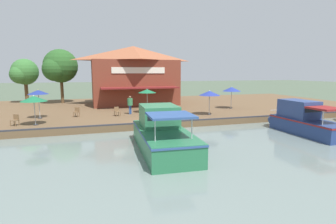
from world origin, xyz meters
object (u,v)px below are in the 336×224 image
object	(u,v)px
patio_umbrella_by_entrance	(34,99)
cafe_chair_facing_river	(77,112)
waterfront_restaurant	(134,75)
tree_behind_restaurant	(24,73)
patio_umbrella_far_corner	(210,93)
tree_upstream_bank	(59,67)
mooring_post	(172,116)
motorboat_mid_row	(160,132)
patio_umbrella_back_row	(38,92)
person_at_quay_edge	(130,103)
motorboat_far_downstream	(301,121)
patio_umbrella_mid_patio_left	(147,91)
cafe_chair_mid_patio	(15,119)
patio_umbrella_near_quay_edge	(232,89)
cafe_chair_beside_entrance	(117,111)

from	to	relation	value
patio_umbrella_by_entrance	cafe_chair_facing_river	xyz separation A→B (m)	(-3.17, 2.90, -1.57)
waterfront_restaurant	tree_behind_restaurant	xyz separation A→B (m)	(-5.51, -13.82, 0.27)
waterfront_restaurant	patio_umbrella_far_corner	size ratio (longest dim) A/B	4.64
tree_upstream_bank	waterfront_restaurant	bearing A→B (deg)	70.83
mooring_post	motorboat_mid_row	bearing A→B (deg)	-24.99
patio_umbrella_by_entrance	mooring_post	xyz separation A→B (m)	(1.61, 10.57, -1.60)
patio_umbrella_back_row	person_at_quay_edge	xyz separation A→B (m)	(-0.05, 8.03, -1.19)
person_at_quay_edge	cafe_chair_facing_river	bearing A→B (deg)	-89.67
patio_umbrella_by_entrance	motorboat_far_downstream	world-z (taller)	patio_umbrella_by_entrance
motorboat_mid_row	tree_behind_restaurant	xyz separation A→B (m)	(-24.08, -12.27, 3.61)
cafe_chair_facing_river	tree_behind_restaurant	bearing A→B (deg)	-153.52
tree_behind_restaurant	person_at_quay_edge	bearing A→B (deg)	40.38
mooring_post	tree_behind_restaurant	bearing A→B (deg)	-142.12
waterfront_restaurant	patio_umbrella_back_row	bearing A→B (deg)	-48.91
motorboat_far_downstream	patio_umbrella_mid_patio_left	bearing A→B (deg)	-134.43
patio_umbrella_far_corner	cafe_chair_mid_patio	xyz separation A→B (m)	(0.40, -16.50, -1.60)
patio_umbrella_mid_patio_left	cafe_chair_mid_patio	bearing A→B (deg)	-73.40
patio_umbrella_back_row	motorboat_mid_row	distance (m)	13.12
patio_umbrella_near_quay_edge	tree_upstream_bank	world-z (taller)	tree_upstream_bank
waterfront_restaurant	person_at_quay_edge	bearing A→B (deg)	-12.23
patio_umbrella_by_entrance	mooring_post	bearing A→B (deg)	81.35
motorboat_far_downstream	waterfront_restaurant	bearing A→B (deg)	-151.33
waterfront_restaurant	tree_behind_restaurant	bearing A→B (deg)	-111.72
patio_umbrella_near_quay_edge	cafe_chair_beside_entrance	xyz separation A→B (m)	(1.49, -12.90, -1.69)
cafe_chair_mid_patio	motorboat_mid_row	xyz separation A→B (m)	(7.04, 9.59, -0.10)
patio_umbrella_near_quay_edge	tree_behind_restaurant	size ratio (longest dim) A/B	0.42
patio_umbrella_by_entrance	motorboat_mid_row	distance (m)	10.74
motorboat_far_downstream	tree_upstream_bank	xyz separation A→B (m)	(-21.08, -18.95, 4.35)
person_at_quay_edge	motorboat_mid_row	xyz separation A→B (m)	(10.00, 0.30, -0.75)
patio_umbrella_back_row	cafe_chair_mid_patio	xyz separation A→B (m)	(2.91, -1.26, -1.85)
mooring_post	cafe_chair_beside_entrance	bearing A→B (deg)	-135.34
tree_behind_restaurant	patio_umbrella_mid_patio_left	bearing A→B (deg)	45.03
waterfront_restaurant	cafe_chair_facing_river	bearing A→B (deg)	-38.34
patio_umbrella_mid_patio_left	cafe_chair_facing_river	size ratio (longest dim) A/B	2.83
patio_umbrella_near_quay_edge	patio_umbrella_far_corner	distance (m)	5.49
patio_umbrella_by_entrance	waterfront_restaurant	bearing A→B (deg)	140.51
waterfront_restaurant	patio_umbrella_near_quay_edge	world-z (taller)	waterfront_restaurant
motorboat_far_downstream	tree_behind_restaurant	world-z (taller)	tree_behind_restaurant
motorboat_mid_row	tree_behind_restaurant	size ratio (longest dim) A/B	1.46
waterfront_restaurant	cafe_chair_facing_river	xyz separation A→B (m)	(8.60, -6.80, -3.24)
waterfront_restaurant	tree_behind_restaurant	distance (m)	14.88
patio_umbrella_far_corner	patio_umbrella_mid_patio_left	distance (m)	6.16
cafe_chair_facing_river	motorboat_mid_row	world-z (taller)	motorboat_mid_row
patio_umbrella_back_row	tree_behind_restaurant	world-z (taller)	tree_behind_restaurant
patio_umbrella_by_entrance	person_at_quay_edge	distance (m)	8.52
tree_behind_restaurant	tree_upstream_bank	size ratio (longest dim) A/B	0.83
patio_umbrella_near_quay_edge	motorboat_far_downstream	bearing A→B (deg)	0.49
cafe_chair_mid_patio	motorboat_mid_row	world-z (taller)	motorboat_mid_row
patio_umbrella_mid_patio_left	tree_behind_restaurant	size ratio (longest dim) A/B	0.41
patio_umbrella_far_corner	waterfront_restaurant	bearing A→B (deg)	-154.30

